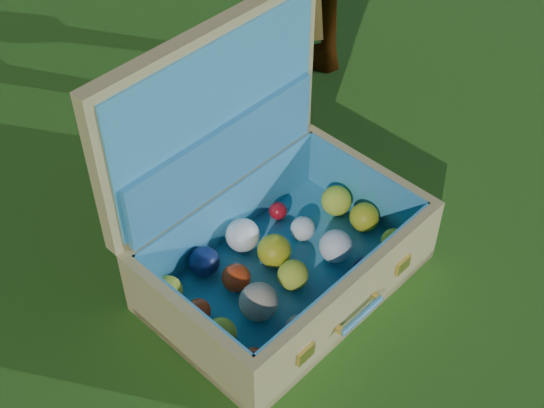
% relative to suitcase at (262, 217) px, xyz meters
% --- Properties ---
extents(ground, '(60.00, 60.00, 0.00)m').
position_rel_suitcase_xyz_m(ground, '(0.20, -0.23, -0.16)').
color(ground, '#215114').
rests_on(ground, ground).
extents(suitcase, '(0.70, 0.62, 0.56)m').
position_rel_suitcase_xyz_m(suitcase, '(0.00, 0.00, 0.00)').
color(suitcase, tan).
rests_on(suitcase, ground).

